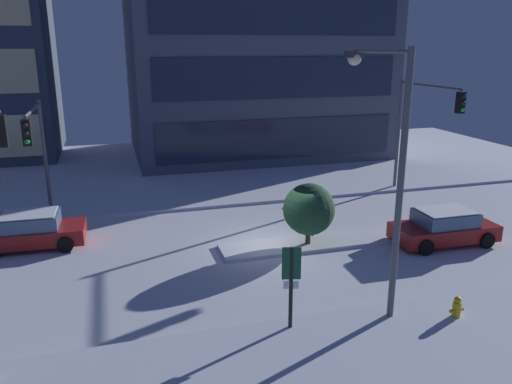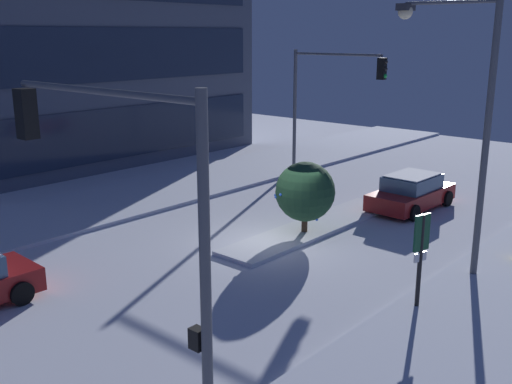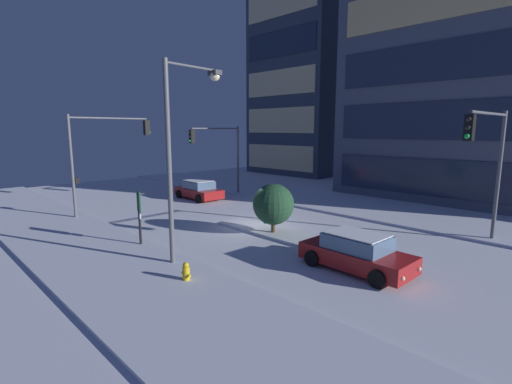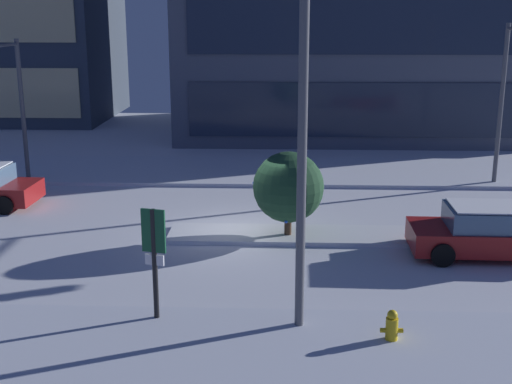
# 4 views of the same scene
# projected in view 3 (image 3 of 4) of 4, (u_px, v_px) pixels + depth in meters

# --- Properties ---
(ground) EXTENTS (52.00, 52.00, 0.00)m
(ground) POSITION_uv_depth(u_px,v_px,m) (260.00, 228.00, 20.96)
(ground) COLOR silver
(curb_strip_near) EXTENTS (52.00, 5.20, 0.14)m
(curb_strip_near) POSITION_uv_depth(u_px,v_px,m) (114.00, 265.00, 15.14)
(curb_strip_near) COLOR silver
(curb_strip_near) RESTS_ON ground
(curb_strip_far) EXTENTS (52.00, 5.20, 0.14)m
(curb_strip_far) POSITION_uv_depth(u_px,v_px,m) (344.00, 206.00, 26.75)
(curb_strip_far) COLOR silver
(curb_strip_far) RESTS_ON ground
(median_strip) EXTENTS (9.00, 1.80, 0.14)m
(median_strip) POSITION_uv_depth(u_px,v_px,m) (286.00, 236.00, 19.26)
(median_strip) COLOR silver
(median_strip) RESTS_ON ground
(office_tower_main) EXTENTS (18.64, 13.28, 24.46)m
(office_tower_main) POSITION_uv_depth(u_px,v_px,m) (485.00, 43.00, 29.40)
(office_tower_main) COLOR #4C5466
(office_tower_main) RESTS_ON ground
(office_tower_secondary) EXTENTS (11.47, 10.45, 21.76)m
(office_tower_secondary) POSITION_uv_depth(u_px,v_px,m) (307.00, 86.00, 46.92)
(office_tower_secondary) COLOR #384251
(office_tower_secondary) RESTS_ON ground
(car_near) EXTENTS (4.53, 2.18, 1.49)m
(car_near) POSITION_uv_depth(u_px,v_px,m) (357.00, 253.00, 14.69)
(car_near) COLOR maroon
(car_near) RESTS_ON ground
(car_far) EXTENTS (4.49, 2.25, 1.49)m
(car_far) POSITION_uv_depth(u_px,v_px,m) (199.00, 190.00, 29.73)
(car_far) COLOR maroon
(car_far) RESTS_ON ground
(traffic_light_corner_far_left) EXTENTS (0.32, 4.99, 5.77)m
(traffic_light_corner_far_left) POSITION_uv_depth(u_px,v_px,m) (219.00, 147.00, 30.06)
(traffic_light_corner_far_left) COLOR #565960
(traffic_light_corner_far_left) RESTS_ON ground
(traffic_light_corner_far_right) EXTENTS (0.32, 5.46, 6.38)m
(traffic_light_corner_far_right) POSITION_uv_depth(u_px,v_px,m) (489.00, 152.00, 16.42)
(traffic_light_corner_far_right) COLOR #565960
(traffic_light_corner_far_right) RESTS_ON ground
(traffic_light_corner_near_left) EXTENTS (0.32, 5.45, 6.41)m
(traffic_light_corner_near_left) POSITION_uv_depth(u_px,v_px,m) (104.00, 146.00, 23.82)
(traffic_light_corner_near_left) COLOR #565960
(traffic_light_corner_near_left) RESTS_ON ground
(street_lamp_arched) EXTENTS (0.71, 2.93, 8.16)m
(street_lamp_arched) POSITION_uv_depth(u_px,v_px,m) (183.00, 135.00, 15.01)
(street_lamp_arched) COLOR #565960
(street_lamp_arched) RESTS_ON ground
(fire_hydrant) EXTENTS (0.48, 0.26, 0.80)m
(fire_hydrant) POSITION_uv_depth(u_px,v_px,m) (186.00, 273.00, 13.44)
(fire_hydrant) COLOR gold
(fire_hydrant) RESTS_ON ground
(parking_info_sign) EXTENTS (0.55, 0.19, 2.67)m
(parking_info_sign) POSITION_uv_depth(u_px,v_px,m) (139.00, 212.00, 17.43)
(parking_info_sign) COLOR black
(parking_info_sign) RESTS_ON ground
(decorated_tree_median) EXTENTS (2.19, 2.17, 2.73)m
(decorated_tree_median) POSITION_uv_depth(u_px,v_px,m) (273.00, 204.00, 19.46)
(decorated_tree_median) COLOR #473323
(decorated_tree_median) RESTS_ON ground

